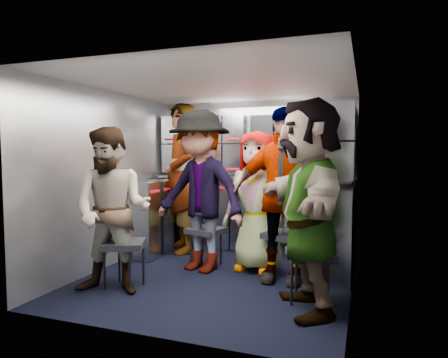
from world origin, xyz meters
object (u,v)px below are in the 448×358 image
(jump_seat_near_left, at_px, (124,247))
(attendant_arc_d, at_px, (282,195))
(attendant_arc_a, at_px, (113,211))
(attendant_arc_c, at_px, (257,201))
(attendant_standing, at_px, (181,178))
(attendant_arc_e, at_px, (309,205))
(attendant_arc_b, at_px, (200,191))
(jump_seat_mid_left, at_px, (206,232))
(jump_seat_center, at_px, (261,236))
(jump_seat_mid_right, at_px, (285,238))
(jump_seat_near_right, at_px, (311,257))

(jump_seat_near_left, xyz_separation_m, attendant_arc_d, (1.47, 0.73, 0.51))
(attendant_arc_a, height_order, attendant_arc_c, attendant_arc_a)
(attendant_standing, bearing_deg, jump_seat_near_left, -39.69)
(attendant_arc_e, bearing_deg, attendant_standing, -151.01)
(jump_seat_near_left, bearing_deg, attendant_arc_a, -90.00)
(jump_seat_near_left, relative_size, attendant_arc_a, 0.32)
(attendant_standing, height_order, attendant_arc_b, attendant_standing)
(attendant_arc_a, relative_size, attendant_arc_d, 0.88)
(jump_seat_mid_left, bearing_deg, attendant_standing, 137.31)
(jump_seat_center, relative_size, attendant_arc_a, 0.25)
(jump_seat_center, distance_m, attendant_arc_d, 0.82)
(attendant_arc_b, bearing_deg, attendant_arc_a, -101.80)
(jump_seat_center, height_order, attendant_arc_e, attendant_arc_e)
(attendant_arc_c, distance_m, attendant_arc_d, 0.47)
(attendant_arc_c, xyz_separation_m, attendant_arc_e, (0.72, -1.00, 0.11))
(jump_seat_mid_right, height_order, attendant_arc_d, attendant_arc_d)
(jump_seat_mid_left, height_order, attendant_arc_d, attendant_arc_d)
(jump_seat_near_left, distance_m, jump_seat_near_right, 1.86)
(jump_seat_near_left, distance_m, jump_seat_mid_left, 1.09)
(jump_seat_mid_left, relative_size, attendant_arc_d, 0.25)
(attendant_arc_d, xyz_separation_m, attendant_arc_e, (0.37, -0.70, -0.00))
(jump_seat_near_right, xyz_separation_m, attendant_standing, (-1.93, 1.30, 0.60))
(attendant_arc_b, xyz_separation_m, attendant_arc_e, (1.34, -0.76, -0.00))
(jump_seat_mid_right, distance_m, jump_seat_near_right, 0.80)
(attendant_arc_d, bearing_deg, attendant_arc_c, 140.19)
(attendant_arc_c, xyz_separation_m, attendant_arc_d, (0.35, -0.30, 0.12))
(jump_seat_mid_left, bearing_deg, attendant_arc_a, -113.68)
(attendant_arc_b, distance_m, attendant_arc_d, 0.97)
(jump_seat_center, bearing_deg, jump_seat_mid_right, -40.32)
(attendant_standing, height_order, attendant_arc_d, attendant_standing)
(jump_seat_center, height_order, jump_seat_mid_right, jump_seat_mid_right)
(jump_seat_center, xyz_separation_m, jump_seat_mid_right, (0.35, -0.30, 0.07))
(attendant_arc_a, bearing_deg, attendant_arc_e, -5.19)
(attendant_standing, relative_size, attendant_arc_a, 1.25)
(jump_seat_near_right, bearing_deg, jump_seat_mid_right, 118.00)
(jump_seat_center, xyz_separation_m, attendant_arc_c, (0.00, -0.18, 0.45))
(jump_seat_near_left, xyz_separation_m, attendant_arc_e, (1.84, 0.03, 0.51))
(jump_seat_center, relative_size, attendant_standing, 0.20)
(jump_seat_near_right, bearing_deg, jump_seat_center, 125.91)
(jump_seat_near_left, bearing_deg, attendant_arc_d, 26.51)
(jump_seat_mid_left, height_order, attendant_arc_b, attendant_arc_b)
(attendant_arc_a, bearing_deg, jump_seat_near_right, 0.25)
(attendant_arc_b, height_order, attendant_arc_d, same)
(jump_seat_near_right, distance_m, attendant_arc_a, 1.93)
(jump_seat_mid_right, distance_m, attendant_arc_c, 0.53)
(attendant_arc_d, relative_size, attendant_arc_e, 1.00)
(attendant_arc_e, bearing_deg, jump_seat_near_right, 156.53)
(jump_seat_near_left, distance_m, jump_seat_mid_right, 1.73)
(jump_seat_mid_right, distance_m, attendant_arc_d, 0.53)
(jump_seat_near_right, xyz_separation_m, attendant_arc_e, (-0.00, -0.18, 0.50))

